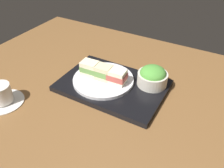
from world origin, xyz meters
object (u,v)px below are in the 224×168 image
(sandwich_middle, at_px, (103,72))
(coffee_cup, at_px, (1,96))
(salad_bowl, at_px, (153,76))
(sandwich_near, at_px, (117,76))
(sandwich_far, at_px, (90,68))
(sandwich_plate, at_px, (103,80))

(sandwich_middle, bearing_deg, coffee_cup, 45.51)
(salad_bowl, bearing_deg, sandwich_near, 31.57)
(sandwich_middle, relative_size, sandwich_far, 0.97)
(sandwich_middle, xyz_separation_m, salad_bowl, (-0.17, -0.07, -0.00))
(sandwich_far, relative_size, coffee_cup, 0.48)
(sandwich_near, relative_size, salad_bowl, 0.62)
(sandwich_plate, relative_size, sandwich_near, 3.37)
(sandwich_plate, relative_size, coffee_cup, 1.67)
(salad_bowl, height_order, coffee_cup, salad_bowl)
(sandwich_plate, relative_size, sandwich_middle, 3.58)
(sandwich_near, bearing_deg, coffee_cup, 40.09)
(sandwich_far, distance_m, salad_bowl, 0.24)
(sandwich_plate, bearing_deg, salad_bowl, -156.96)
(sandwich_far, bearing_deg, sandwich_plate, -176.63)
(sandwich_near, bearing_deg, sandwich_plate, 3.37)
(sandwich_far, bearing_deg, coffee_cup, 52.35)
(sandwich_plate, height_order, sandwich_middle, sandwich_middle)
(sandwich_middle, relative_size, coffee_cup, 0.47)
(sandwich_far, distance_m, coffee_cup, 0.33)
(sandwich_plate, relative_size, salad_bowl, 2.09)
(sandwich_plate, relative_size, sandwich_far, 3.49)
(salad_bowl, bearing_deg, sandwich_middle, 23.04)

